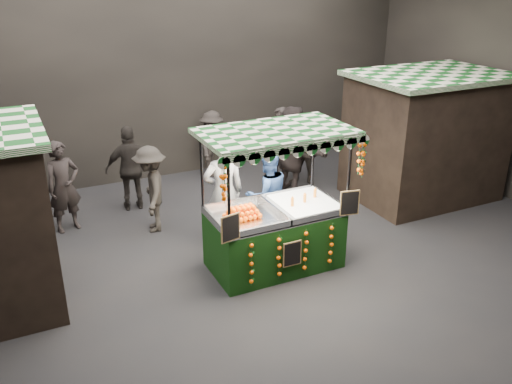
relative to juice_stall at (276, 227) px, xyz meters
name	(u,v)px	position (x,y,z in m)	size (l,w,h in m)	color
ground	(266,274)	(-0.26, -0.17, -0.71)	(12.00, 12.00, 0.00)	black
market_hall	(268,58)	(-0.26, -0.17, 2.67)	(12.10, 10.10, 5.05)	black
neighbour_stall_right	(425,136)	(4.14, 1.33, 0.60)	(3.00, 2.20, 2.60)	black
juice_stall	(276,227)	(0.00, 0.00, 0.00)	(2.37, 1.39, 2.30)	black
vendor_grey	(224,192)	(-0.45, 1.07, 0.27)	(0.75, 0.53, 1.96)	gray
vendor_blue	(267,195)	(0.33, 0.96, 0.12)	(0.83, 0.66, 1.66)	navy
shopper_0	(64,187)	(-2.84, 2.86, 0.14)	(0.72, 0.57, 1.71)	black
shopper_1	(306,152)	(2.26, 2.88, 0.05)	(0.94, 0.93, 1.53)	#2D2824
shopper_2	(131,168)	(-1.51, 3.27, 0.14)	(1.05, 0.55, 1.71)	black
shopper_3	(212,144)	(0.62, 4.36, 0.05)	(1.07, 1.12, 1.52)	#2C2724
shopper_5	(292,150)	(1.79, 2.68, 0.23)	(0.82, 1.82, 1.89)	#2B2323
shopper_6	(280,145)	(1.85, 3.37, 0.13)	(0.49, 0.67, 1.69)	#292422
shopper_7	(151,189)	(-1.42, 2.17, 0.09)	(0.81, 1.15, 1.61)	#2B2723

